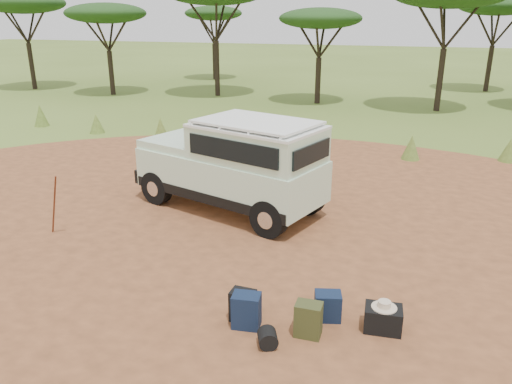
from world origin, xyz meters
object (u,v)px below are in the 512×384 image
(walking_staff, at_px, (54,205))
(duffel_navy, at_px, (328,306))
(backpack_black, at_px, (243,306))
(backpack_navy, at_px, (246,311))
(backpack_olive, at_px, (308,320))
(hard_case, at_px, (383,319))
(safari_vehicle, at_px, (235,167))

(walking_staff, distance_m, duffel_navy, 6.20)
(backpack_black, bearing_deg, backpack_navy, -50.37)
(duffel_navy, bearing_deg, backpack_olive, -125.99)
(backpack_black, xyz_separation_m, backpack_navy, (0.11, -0.14, 0.02))
(hard_case, bearing_deg, backpack_black, -173.64)
(backpack_navy, relative_size, duffel_navy, 1.21)
(backpack_olive, bearing_deg, hard_case, 24.02)
(backpack_black, xyz_separation_m, backpack_olive, (1.04, -0.08, 0.01))
(safari_vehicle, xyz_separation_m, backpack_olive, (2.74, -4.40, -0.83))
(walking_staff, xyz_separation_m, hard_case, (6.88, -1.36, -0.51))
(safari_vehicle, xyz_separation_m, duffel_navy, (2.93, -3.89, -0.87))
(safari_vehicle, relative_size, hard_case, 9.07)
(backpack_black, bearing_deg, duffel_navy, 21.97)
(backpack_navy, bearing_deg, hard_case, 8.26)
(backpack_olive, relative_size, duffel_navy, 1.18)
(walking_staff, xyz_separation_m, backpack_navy, (4.91, -1.89, -0.43))
(safari_vehicle, height_order, hard_case, safari_vehicle)
(backpack_black, distance_m, hard_case, 2.12)
(walking_staff, distance_m, hard_case, 7.03)
(backpack_black, relative_size, backpack_navy, 0.93)
(safari_vehicle, relative_size, backpack_olive, 9.25)
(walking_staff, relative_size, backpack_black, 2.93)
(backpack_navy, bearing_deg, duffel_navy, 19.77)
(backpack_navy, height_order, backpack_olive, backpack_navy)
(safari_vehicle, height_order, backpack_navy, safari_vehicle)
(walking_staff, height_order, backpack_olive, walking_staff)
(safari_vehicle, height_order, backpack_olive, safari_vehicle)
(backpack_navy, height_order, duffel_navy, backpack_navy)
(walking_staff, height_order, duffel_navy, walking_staff)
(duffel_navy, bearing_deg, backpack_navy, -167.91)
(walking_staff, height_order, backpack_navy, walking_staff)
(walking_staff, xyz_separation_m, duffel_navy, (6.04, -1.32, -0.48))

